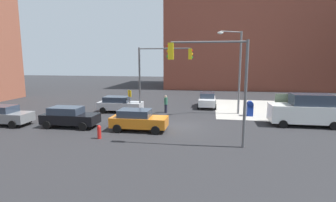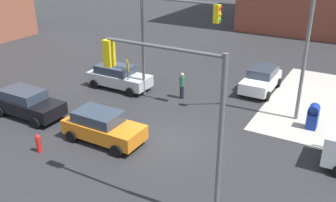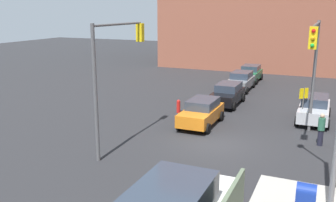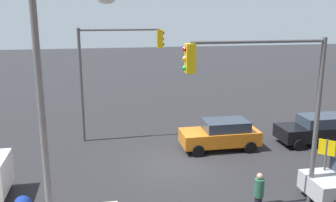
{
  "view_description": "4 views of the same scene",
  "coord_description": "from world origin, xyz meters",
  "px_view_note": "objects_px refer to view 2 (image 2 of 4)",
  "views": [
    {
      "loc": [
        2.44,
        -20.52,
        5.37
      ],
      "look_at": [
        -0.59,
        -2.05,
        2.38
      ],
      "focal_mm": 28.0,
      "sensor_mm": 36.0,
      "label": 1
    },
    {
      "loc": [
        8.4,
        -14.91,
        9.74
      ],
      "look_at": [
        0.35,
        -0.78,
        2.59
      ],
      "focal_mm": 40.0,
      "sensor_mm": 36.0,
      "label": 2
    },
    {
      "loc": [
        18.58,
        5.34,
        7.1
      ],
      "look_at": [
        1.02,
        -2.36,
        2.39
      ],
      "focal_mm": 40.0,
      "sensor_mm": 36.0,
      "label": 3
    },
    {
      "loc": [
        3.54,
        16.74,
        7.44
      ],
      "look_at": [
        0.1,
        -1.42,
        2.94
      ],
      "focal_mm": 40.0,
      "sensor_mm": 36.0,
      "label": 4
    }
  ],
  "objects_px": {
    "traffic_signal_nw_corner": "(170,30)",
    "coupe_silver": "(118,77)",
    "hatchback_black": "(27,103)",
    "pedestrian_crossing": "(182,85)",
    "sedan_white": "(261,79)",
    "mailbox_blue": "(313,116)",
    "coupe_orange": "(103,126)",
    "street_lamp_corner": "(301,40)",
    "fire_hydrant": "(39,143)",
    "traffic_signal_se_corner": "(173,99)"
  },
  "relations": [
    {
      "from": "traffic_signal_nw_corner",
      "to": "fire_hydrant",
      "type": "bearing_deg",
      "value": -106.16
    },
    {
      "from": "traffic_signal_se_corner",
      "to": "mailbox_blue",
      "type": "distance_m",
      "value": 10.83
    },
    {
      "from": "sedan_white",
      "to": "coupe_orange",
      "type": "bearing_deg",
      "value": -114.82
    },
    {
      "from": "street_lamp_corner",
      "to": "fire_hydrant",
      "type": "bearing_deg",
      "value": -135.27
    },
    {
      "from": "traffic_signal_se_corner",
      "to": "pedestrian_crossing",
      "type": "bearing_deg",
      "value": 115.7
    },
    {
      "from": "mailbox_blue",
      "to": "hatchback_black",
      "type": "xyz_separation_m",
      "value": [
        -14.83,
        -6.64,
        0.08
      ]
    },
    {
      "from": "fire_hydrant",
      "to": "street_lamp_corner",
      "type": "bearing_deg",
      "value": 44.73
    },
    {
      "from": "coupe_silver",
      "to": "hatchback_black",
      "type": "distance_m",
      "value": 6.56
    },
    {
      "from": "coupe_silver",
      "to": "pedestrian_crossing",
      "type": "bearing_deg",
      "value": 7.01
    },
    {
      "from": "traffic_signal_nw_corner",
      "to": "coupe_silver",
      "type": "bearing_deg",
      "value": 178.34
    },
    {
      "from": "street_lamp_corner",
      "to": "coupe_silver",
      "type": "xyz_separation_m",
      "value": [
        -11.59,
        -0.98,
        -3.86
      ]
    },
    {
      "from": "traffic_signal_se_corner",
      "to": "pedestrian_crossing",
      "type": "xyz_separation_m",
      "value": [
        -4.67,
        9.7,
        -3.67
      ]
    },
    {
      "from": "mailbox_blue",
      "to": "coupe_silver",
      "type": "height_order",
      "value": "coupe_silver"
    },
    {
      "from": "sedan_white",
      "to": "traffic_signal_se_corner",
      "type": "bearing_deg",
      "value": -87.55
    },
    {
      "from": "hatchback_black",
      "to": "sedan_white",
      "type": "bearing_deg",
      "value": 44.92
    },
    {
      "from": "coupe_silver",
      "to": "pedestrian_crossing",
      "type": "xyz_separation_m",
      "value": [
        4.7,
        0.58,
        0.08
      ]
    },
    {
      "from": "street_lamp_corner",
      "to": "mailbox_blue",
      "type": "distance_m",
      "value": 4.19
    },
    {
      "from": "traffic_signal_nw_corner",
      "to": "pedestrian_crossing",
      "type": "relative_size",
      "value": 3.68
    },
    {
      "from": "fire_hydrant",
      "to": "sedan_white",
      "type": "height_order",
      "value": "sedan_white"
    },
    {
      "from": "sedan_white",
      "to": "street_lamp_corner",
      "type": "bearing_deg",
      "value": -50.89
    },
    {
      "from": "mailbox_blue",
      "to": "coupe_orange",
      "type": "height_order",
      "value": "coupe_orange"
    },
    {
      "from": "traffic_signal_se_corner",
      "to": "fire_hydrant",
      "type": "distance_m",
      "value": 8.7
    },
    {
      "from": "traffic_signal_nw_corner",
      "to": "sedan_white",
      "type": "height_order",
      "value": "traffic_signal_nw_corner"
    },
    {
      "from": "fire_hydrant",
      "to": "hatchback_black",
      "type": "bearing_deg",
      "value": 144.85
    },
    {
      "from": "hatchback_black",
      "to": "pedestrian_crossing",
      "type": "height_order",
      "value": "pedestrian_crossing"
    },
    {
      "from": "traffic_signal_nw_corner",
      "to": "street_lamp_corner",
      "type": "relative_size",
      "value": 0.81
    },
    {
      "from": "traffic_signal_nw_corner",
      "to": "coupe_silver",
      "type": "xyz_separation_m",
      "value": [
        -4.22,
        0.12,
        -3.78
      ]
    },
    {
      "from": "fire_hydrant",
      "to": "mailbox_blue",
      "type": "bearing_deg",
      "value": 39.4
    },
    {
      "from": "coupe_silver",
      "to": "pedestrian_crossing",
      "type": "relative_size",
      "value": 2.52
    },
    {
      "from": "mailbox_blue",
      "to": "fire_hydrant",
      "type": "distance_m",
      "value": 14.5
    },
    {
      "from": "mailbox_blue",
      "to": "sedan_white",
      "type": "distance_m",
      "value": 5.77
    },
    {
      "from": "traffic_signal_nw_corner",
      "to": "coupe_silver",
      "type": "height_order",
      "value": "traffic_signal_nw_corner"
    },
    {
      "from": "hatchback_black",
      "to": "pedestrian_crossing",
      "type": "relative_size",
      "value": 2.49
    },
    {
      "from": "fire_hydrant",
      "to": "coupe_silver",
      "type": "distance_m",
      "value": 8.99
    },
    {
      "from": "hatchback_black",
      "to": "pedestrian_crossing",
      "type": "xyz_separation_m",
      "value": [
        6.63,
        6.84,
        0.08
      ]
    },
    {
      "from": "coupe_orange",
      "to": "hatchback_black",
      "type": "bearing_deg",
      "value": 178.49
    },
    {
      "from": "traffic_signal_nw_corner",
      "to": "traffic_signal_se_corner",
      "type": "height_order",
      "value": "same"
    },
    {
      "from": "coupe_silver",
      "to": "mailbox_blue",
      "type": "bearing_deg",
      "value": 1.68
    },
    {
      "from": "sedan_white",
      "to": "mailbox_blue",
      "type": "bearing_deg",
      "value": -44.53
    },
    {
      "from": "traffic_signal_nw_corner",
      "to": "coupe_orange",
      "type": "relative_size",
      "value": 1.54
    },
    {
      "from": "traffic_signal_se_corner",
      "to": "street_lamp_corner",
      "type": "bearing_deg",
      "value": 77.59
    },
    {
      "from": "pedestrian_crossing",
      "to": "traffic_signal_nw_corner",
      "type": "bearing_deg",
      "value": -118.03
    },
    {
      "from": "traffic_signal_se_corner",
      "to": "sedan_white",
      "type": "bearing_deg",
      "value": 92.45
    },
    {
      "from": "coupe_orange",
      "to": "pedestrian_crossing",
      "type": "relative_size",
      "value": 2.4
    },
    {
      "from": "hatchback_black",
      "to": "coupe_orange",
      "type": "xyz_separation_m",
      "value": [
        5.71,
        -0.15,
        -0.0
      ]
    },
    {
      "from": "traffic_signal_se_corner",
      "to": "coupe_orange",
      "type": "relative_size",
      "value": 1.54
    },
    {
      "from": "mailbox_blue",
      "to": "street_lamp_corner",
      "type": "bearing_deg",
      "value": 155.45
    },
    {
      "from": "traffic_signal_se_corner",
      "to": "sedan_white",
      "type": "xyz_separation_m",
      "value": [
        -0.58,
        13.54,
        -3.75
      ]
    },
    {
      "from": "coupe_silver",
      "to": "hatchback_black",
      "type": "height_order",
      "value": "same"
    },
    {
      "from": "mailbox_blue",
      "to": "traffic_signal_se_corner",
      "type": "bearing_deg",
      "value": -110.4
    }
  ]
}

